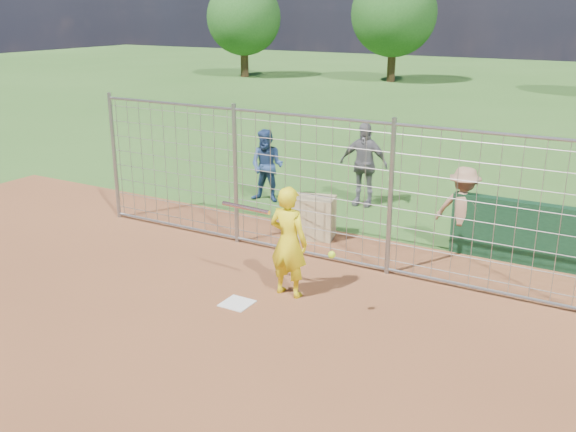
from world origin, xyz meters
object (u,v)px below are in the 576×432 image
Objects in this scene: batter at (288,242)px; bystander_a at (267,166)px; equipment_bin at (313,217)px; bystander_c at (463,210)px; bystander_b at (363,164)px.

batter is 5.01m from bystander_a.
bystander_c is at bearing 0.04° from equipment_bin.
bystander_c is 1.95× the size of equipment_bin.
equipment_bin is at bearing -45.75° from bystander_a.
bystander_c is (2.69, -1.73, -0.15)m from bystander_b.
batter is 0.93× the size of bystander_b.
bystander_b is (1.98, 0.83, 0.11)m from bystander_a.
bystander_b is 2.32× the size of equipment_bin.
bystander_a is at bearing -52.23° from batter.
equipment_bin is at bearing -93.51° from bystander_b.
batter is 1.11× the size of bystander_c.
batter reaches higher than bystander_a.
bystander_a reaches higher than equipment_bin.
equipment_bin is (-0.88, 2.47, -0.46)m from batter.
equipment_bin is (0.04, -2.44, -0.53)m from bystander_b.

